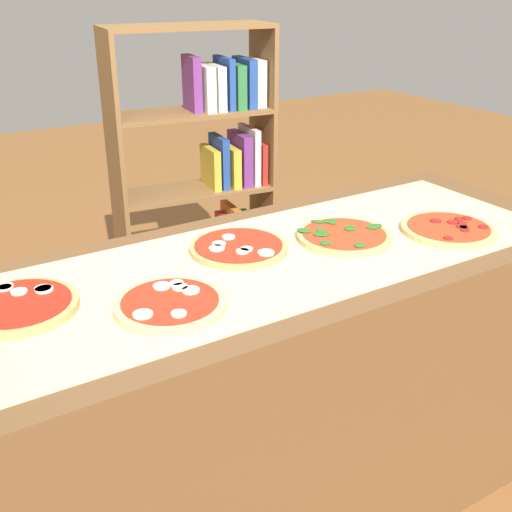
% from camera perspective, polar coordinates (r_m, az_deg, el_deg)
% --- Properties ---
extents(ground_plane, '(12.00, 12.00, 0.00)m').
position_cam_1_polar(ground_plane, '(2.27, 0.00, -21.83)').
color(ground_plane, brown).
extents(counter, '(2.08, 0.74, 0.91)m').
position_cam_1_polar(counter, '(1.97, 0.00, -12.66)').
color(counter, brown).
rests_on(counter, ground_plane).
extents(parchment_paper, '(1.87, 0.59, 0.00)m').
position_cam_1_polar(parchment_paper, '(1.73, 0.00, -0.57)').
color(parchment_paper, beige).
rests_on(parchment_paper, counter).
extents(pizza_mozzarella_0, '(0.28, 0.28, 0.03)m').
position_cam_1_polar(pizza_mozzarella_0, '(1.59, -20.63, -4.23)').
color(pizza_mozzarella_0, tan).
rests_on(pizza_mozzarella_0, parchment_paper).
extents(pizza_mozzarella_1, '(0.27, 0.27, 0.03)m').
position_cam_1_polar(pizza_mozzarella_1, '(1.51, -7.75, -4.28)').
color(pizza_mozzarella_1, '#E5C17F').
rests_on(pizza_mozzarella_1, parchment_paper).
extents(pizza_mozzarella_2, '(0.28, 0.28, 0.02)m').
position_cam_1_polar(pizza_mozzarella_2, '(1.80, -1.60, 0.79)').
color(pizza_mozzarella_2, tan).
rests_on(pizza_mozzarella_2, parchment_paper).
extents(pizza_spinach_3, '(0.28, 0.28, 0.02)m').
position_cam_1_polar(pizza_spinach_3, '(1.90, 7.83, 1.86)').
color(pizza_spinach_3, '#DBB26B').
rests_on(pizza_spinach_3, parchment_paper).
extents(pizza_pepperoni_4, '(0.29, 0.29, 0.02)m').
position_cam_1_polar(pizza_pepperoni_4, '(2.02, 17.00, 2.35)').
color(pizza_pepperoni_4, '#DBB26B').
rests_on(pizza_pepperoni_4, parchment_paper).
extents(bookshelf, '(0.74, 0.36, 1.44)m').
position_cam_1_polar(bookshelf, '(2.94, -3.80, 6.43)').
color(bookshelf, brown).
rests_on(bookshelf, ground_plane).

